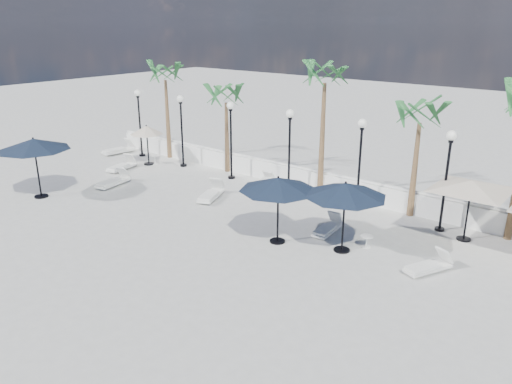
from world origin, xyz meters
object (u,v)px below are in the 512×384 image
Objects in this scene: lounger_1 at (122,166)px; parasol_cream_small at (147,131)px; lounger_6 at (428,266)px; lounger_5 at (328,228)px; parasol_navy_right at (345,190)px; lounger_4 at (211,194)px; lounger_0 at (119,150)px; parasol_navy_mid at (278,184)px; lounger_3 at (113,181)px; parasol_navy_left at (34,145)px; parasol_cream_sq_a at (472,181)px; lounger_2 at (261,185)px.

parasol_cream_small is at bearing 68.87° from lounger_1.
lounger_5 is at bearing -164.04° from lounger_6.
lounger_5 is at bearing 139.56° from parasol_navy_right.
lounger_0 is at bearing 144.28° from lounger_4.
parasol_navy_mid is at bearing -22.88° from lounger_1.
lounger_3 is at bearing -31.63° from lounger_0.
parasol_navy_right is at bearing 15.18° from parasol_navy_left.
lounger_1 is 12.19m from parasol_navy_mid.
lounger_1 is 2.33m from parasol_cream_small.
lounger_0 is 1.21× the size of lounger_5.
lounger_1 is at bearing -98.44° from parasol_cream_small.
lounger_1 is (2.99, -2.02, -0.02)m from lounger_0.
parasol_navy_right reaches higher than lounger_4.
parasol_navy_right reaches higher than parasol_cream_sq_a.
parasol_navy_left is at bearing -141.40° from lounger_6.
parasol_cream_sq_a reaches higher than lounger_5.
parasol_cream_sq_a is (0.10, 3.21, 2.04)m from lounger_6.
lounger_6 is 0.61× the size of parasol_navy_right.
lounger_2 is at bearing 46.51° from lounger_4.
lounger_0 is at bearing -163.70° from lounger_6.
lounger_1 is 0.96× the size of lounger_4.
parasol_cream_sq_a reaches higher than lounger_4.
lounger_2 is at bearing 148.94° from lounger_5.
lounger_3 is 0.62× the size of parasol_navy_left.
lounger_3 is 0.69× the size of parasol_navy_right.
lounger_6 is 0.78× the size of parasol_cream_small.
lounger_2 is at bearing 151.45° from parasol_navy_right.
lounger_1 is 14.21m from parasol_navy_right.
parasol_navy_left is 13.79m from parasol_navy_right.
parasol_navy_mid is at bearing -159.37° from parasol_navy_right.
parasol_navy_right is (1.17, -1.00, 2.00)m from lounger_5.
lounger_4 is at bearing 7.35° from lounger_3.
parasol_navy_right is (16.99, -3.34, 1.96)m from lounger_0.
parasol_cream_small is at bearing 0.30° from lounger_0.
lounger_0 is at bearing -179.33° from parasol_cream_sq_a.
lounger_5 is at bearing -22.54° from lounger_4.
lounger_3 is (1.88, -1.92, 0.01)m from lounger_1.
parasol_navy_right is at bearing -3.74° from lounger_0.
lounger_2 is 1.10× the size of lounger_5.
lounger_1 is at bearing -158.42° from lounger_6.
parasol_navy_mid reaches higher than parasol_cream_sq_a.
parasol_navy_right is 14.08m from parasol_cream_small.
lounger_0 is at bearing 168.89° from parasol_navy_right.
parasol_navy_mid is (-5.05, -1.18, 1.97)m from lounger_6.
parasol_cream_small is at bearing 162.09° from parasol_navy_mid.
parasol_cream_small is (-0.46, 6.55, -0.53)m from parasol_navy_left.
lounger_5 is 0.61× the size of parasol_navy_mid.
lounger_6 is 0.35× the size of parasol_cream_sq_a.
parasol_navy_left is (0.70, -4.93, 2.19)m from lounger_1.
lounger_4 reaches higher than lounger_1.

